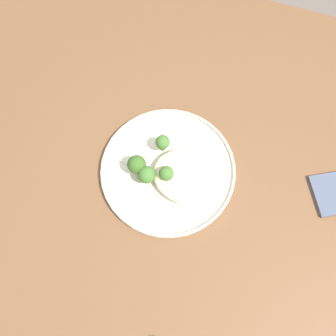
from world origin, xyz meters
name	(u,v)px	position (x,y,z in m)	size (l,w,h in m)	color
ground	(178,220)	(0.00, 0.00, 0.00)	(6.00, 6.00, 0.00)	#665B51
wooden_dining_table	(186,170)	(0.00, 0.00, 0.66)	(1.40, 1.00, 0.74)	brown
dinner_plate	(168,170)	(0.03, 0.04, 0.75)	(0.29, 0.29, 0.02)	beige
noodle_bed	(188,176)	(-0.01, 0.05, 0.77)	(0.15, 0.12, 0.03)	beige
seared_scallop_large_seared	(185,167)	(0.00, 0.03, 0.76)	(0.02, 0.02, 0.01)	beige
seared_scallop_right_edge	(186,180)	(-0.01, 0.06, 0.76)	(0.03, 0.03, 0.01)	beige
seared_scallop_left_edge	(161,176)	(0.04, 0.07, 0.76)	(0.03, 0.03, 0.01)	#E5C689
seared_scallop_front_small	(199,190)	(-0.04, 0.07, 0.76)	(0.03, 0.03, 0.01)	#DBB77A
broccoli_floret_left_leaning	(137,165)	(0.09, 0.06, 0.78)	(0.04, 0.04, 0.05)	#89A356
broccoli_floret_near_rim	(166,174)	(0.03, 0.06, 0.78)	(0.03, 0.03, 0.05)	#7A994C
broccoli_floret_tall_stalk	(147,175)	(0.07, 0.08, 0.78)	(0.04, 0.04, 0.05)	#89A356
broccoli_floret_split_head	(163,141)	(0.06, 0.00, 0.78)	(0.03, 0.03, 0.05)	#7A994C
onion_sliver_curled_piece	(144,166)	(0.08, 0.05, 0.75)	(0.05, 0.01, 0.00)	silver
onion_sliver_pale_crescent	(117,158)	(0.15, 0.05, 0.75)	(0.05, 0.01, 0.00)	silver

